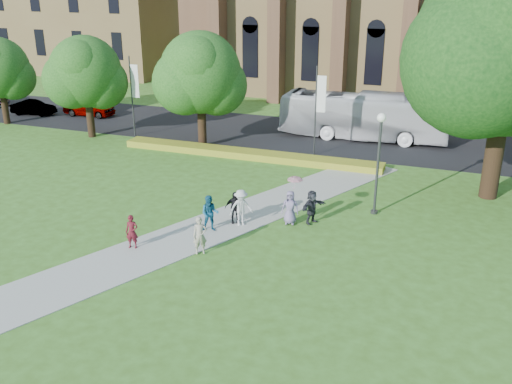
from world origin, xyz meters
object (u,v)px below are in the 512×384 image
at_px(streetlamp, 379,152).
at_px(pedestrian_0, 132,232).
at_px(tour_coach, 363,116).
at_px(car_1, 33,108).
at_px(car_0, 89,107).
at_px(large_tree, 512,41).

bearing_deg(streetlamp, pedestrian_0, -140.61).
distance_m(tour_coach, car_1, 28.43).
bearing_deg(tour_coach, streetlamp, -168.40).
xyz_separation_m(car_0, pedestrian_0, (17.29, -20.97, 0.02)).
height_order(car_0, pedestrian_0, pedestrian_0).
relative_size(tour_coach, car_0, 2.72).
bearing_deg(large_tree, pedestrian_0, -140.64).
bearing_deg(streetlamp, car_0, 153.78).
bearing_deg(tour_coach, pedestrian_0, 162.58).
relative_size(large_tree, tour_coach, 1.08).
bearing_deg(streetlamp, tour_coach, 102.96).
height_order(large_tree, car_1, large_tree).
height_order(streetlamp, large_tree, large_tree).
bearing_deg(car_1, tour_coach, -93.93).
xyz_separation_m(tour_coach, car_0, (-23.55, -0.79, -0.94)).
distance_m(streetlamp, car_1, 33.77).
bearing_deg(streetlamp, car_1, 159.51).
bearing_deg(large_tree, streetlamp, -140.71).
distance_m(streetlamp, pedestrian_0, 12.51).
distance_m(streetlamp, large_tree, 8.73).
xyz_separation_m(streetlamp, tour_coach, (-3.22, 13.97, -1.57)).
xyz_separation_m(car_1, pedestrian_0, (22.06, -19.57, 0.17)).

